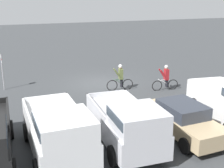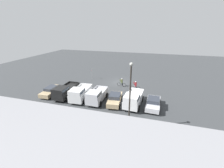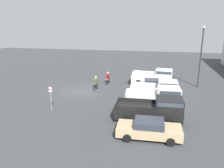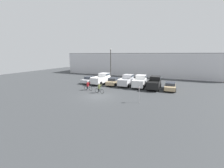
# 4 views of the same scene
# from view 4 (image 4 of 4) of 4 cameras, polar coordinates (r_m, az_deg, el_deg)

# --- Properties ---
(ground_plane) EXTENTS (80.00, 80.00, 0.00)m
(ground_plane) POSITION_cam_4_polar(r_m,az_deg,el_deg) (23.19, -5.08, -4.66)
(ground_plane) COLOR #383A3D
(warehouse_building) EXTENTS (46.64, 15.71, 6.66)m
(warehouse_building) POSITION_cam_4_polar(r_m,az_deg,el_deg) (50.61, 11.48, 7.67)
(warehouse_building) COLOR silver
(warehouse_building) RESTS_ON ground_plane
(sedan_0) EXTENTS (2.15, 4.42, 1.48)m
(sedan_0) POSITION_cam_4_polar(r_m,az_deg,el_deg) (33.77, -8.46, 1.62)
(sedan_0) COLOR silver
(sedan_0) RESTS_ON ground_plane
(pickup_truck_0) EXTENTS (2.61, 5.30, 2.22)m
(pickup_truck_0) POSITION_cam_4_polar(r_m,az_deg,el_deg) (32.58, -3.95, 2.10)
(pickup_truck_0) COLOR white
(pickup_truck_0) RESTS_ON ground_plane
(sedan_1) EXTENTS (2.30, 4.80, 1.52)m
(sedan_1) POSITION_cam_4_polar(r_m,az_deg,el_deg) (31.34, 0.43, 1.02)
(sedan_1) COLOR tan
(sedan_1) RESTS_ON ground_plane
(pickup_truck_1) EXTENTS (2.28, 4.95, 2.15)m
(pickup_truck_1) POSITION_cam_4_polar(r_m,az_deg,el_deg) (30.74, 5.56, 1.44)
(pickup_truck_1) COLOR silver
(pickup_truck_1) RESTS_ON ground_plane
(pickup_truck_2) EXTENTS (2.56, 5.21, 2.21)m
(pickup_truck_2) POSITION_cam_4_polar(r_m,az_deg,el_deg) (29.93, 10.58, 1.08)
(pickup_truck_2) COLOR white
(pickup_truck_2) RESTS_ON ground_plane
(pickup_truck_3) EXTENTS (2.37, 5.51, 2.14)m
(pickup_truck_3) POSITION_cam_4_polar(r_m,az_deg,el_deg) (29.26, 15.87, 0.56)
(pickup_truck_3) COLOR black
(pickup_truck_3) RESTS_ON ground_plane
(sedan_2) EXTENTS (2.08, 4.66, 1.38)m
(sedan_2) POSITION_cam_4_polar(r_m,az_deg,el_deg) (28.83, 21.27, -0.80)
(sedan_2) COLOR tan
(sedan_2) RESTS_ON ground_plane
(cyclist_0) EXTENTS (1.78, 0.48, 1.74)m
(cyclist_0) POSITION_cam_4_polar(r_m,az_deg,el_deg) (24.91, -4.88, -1.48)
(cyclist_0) COLOR black
(cyclist_0) RESTS_ON ground_plane
(cyclist_1) EXTENTS (1.80, 0.48, 1.71)m
(cyclist_1) POSITION_cam_4_polar(r_m,az_deg,el_deg) (27.10, -9.18, -0.59)
(cyclist_1) COLOR black
(cyclist_1) RESTS_ON ground_plane
(fire_lane_sign) EXTENTS (0.06, 0.30, 2.38)m
(fire_lane_sign) POSITION_cam_4_polar(r_m,az_deg,el_deg) (20.06, 10.31, -3.09)
(fire_lane_sign) COLOR #9E9EA3
(fire_lane_sign) RESTS_ON ground_plane
(lamppost) EXTENTS (0.36, 0.36, 7.71)m
(lamppost) POSITION_cam_4_polar(r_m,az_deg,el_deg) (37.28, -0.53, 8.39)
(lamppost) COLOR #2D2823
(lamppost) RESTS_ON ground_plane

